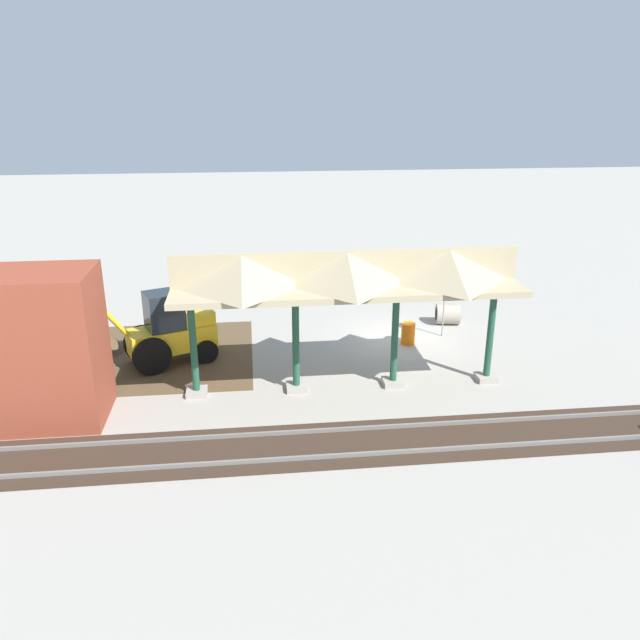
# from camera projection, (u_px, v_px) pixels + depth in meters

# --- Properties ---
(ground_plane) EXTENTS (120.00, 120.00, 0.00)m
(ground_plane) POSITION_uv_depth(u_px,v_px,m) (400.00, 338.00, 26.26)
(ground_plane) COLOR #9E998E
(dirt_work_zone) EXTENTS (8.97, 7.00, 0.01)m
(dirt_work_zone) POSITION_uv_depth(u_px,v_px,m) (137.00, 356.00, 24.40)
(dirt_work_zone) COLOR brown
(dirt_work_zone) RESTS_ON ground
(platform_canopy) EXTENTS (11.43, 3.20, 4.90)m
(platform_canopy) POSITION_uv_depth(u_px,v_px,m) (347.00, 273.00, 20.42)
(platform_canopy) COLOR #9E998E
(platform_canopy) RESTS_ON ground
(rail_tracks) EXTENTS (60.00, 2.58, 0.15)m
(rail_tracks) POSITION_uv_depth(u_px,v_px,m) (463.00, 436.00, 18.65)
(rail_tracks) COLOR slate
(rail_tracks) RESTS_ON ground
(stop_sign) EXTENTS (0.68, 0.39, 2.32)m
(stop_sign) POSITION_uv_depth(u_px,v_px,m) (445.00, 298.00, 25.90)
(stop_sign) COLOR gray
(stop_sign) RESTS_ON ground
(backhoe) EXTENTS (5.24, 3.07, 2.82)m
(backhoe) POSITION_uv_depth(u_px,v_px,m) (167.00, 332.00, 23.40)
(backhoe) COLOR yellow
(backhoe) RESTS_ON ground
(dirt_mound) EXTENTS (3.75, 3.75, 2.31)m
(dirt_mound) POSITION_uv_depth(u_px,v_px,m) (102.00, 351.00, 24.89)
(dirt_mound) COLOR brown
(dirt_mound) RESTS_ON ground
(concrete_pipe) EXTENTS (1.15, 1.06, 0.91)m
(concrete_pipe) POSITION_uv_depth(u_px,v_px,m) (448.00, 314.00, 27.71)
(concrete_pipe) COLOR #9E9384
(concrete_pipe) RESTS_ON ground
(brick_utility_building) EXTENTS (3.05, 2.62, 4.79)m
(brick_utility_building) POSITION_uv_depth(u_px,v_px,m) (49.00, 347.00, 19.03)
(brick_utility_building) COLOR brown
(brick_utility_building) RESTS_ON ground
(traffic_barrel) EXTENTS (0.56, 0.56, 0.90)m
(traffic_barrel) POSITION_uv_depth(u_px,v_px,m) (408.00, 333.00, 25.49)
(traffic_barrel) COLOR orange
(traffic_barrel) RESTS_ON ground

